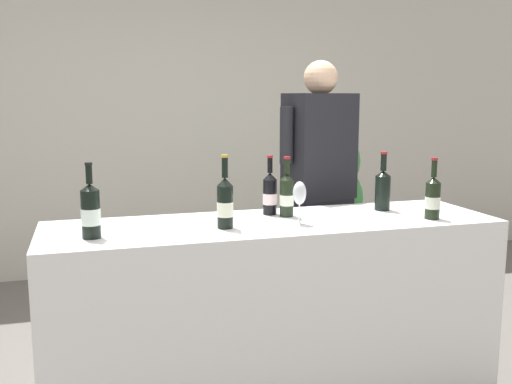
{
  "coord_description": "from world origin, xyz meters",
  "views": [
    {
      "loc": [
        -0.87,
        -2.63,
        1.56
      ],
      "look_at": [
        -0.09,
        0.0,
        1.11
      ],
      "focal_mm": 40.58,
      "sensor_mm": 36.0,
      "label": 1
    }
  ],
  "objects_px": {
    "wine_bottle_2": "(433,198)",
    "wine_bottle_5": "(270,193)",
    "wine_bottle_1": "(383,188)",
    "wine_glass": "(300,195)",
    "person_server": "(318,210)",
    "wine_bottle_4": "(91,211)",
    "potted_shrub": "(321,203)",
    "wine_bottle_3": "(287,195)",
    "wine_bottle_0": "(225,203)"
  },
  "relations": [
    {
      "from": "wine_bottle_0",
      "to": "person_server",
      "type": "relative_size",
      "value": 0.19
    },
    {
      "from": "person_server",
      "to": "wine_bottle_5",
      "type": "bearing_deg",
      "value": -134.91
    },
    {
      "from": "wine_bottle_5",
      "to": "potted_shrub",
      "type": "xyz_separation_m",
      "value": [
        0.64,
        0.83,
        -0.23
      ]
    },
    {
      "from": "person_server",
      "to": "potted_shrub",
      "type": "distance_m",
      "value": 0.4
    },
    {
      "from": "wine_bottle_1",
      "to": "potted_shrub",
      "type": "xyz_separation_m",
      "value": [
        0.02,
        0.89,
        -0.24
      ]
    },
    {
      "from": "wine_bottle_2",
      "to": "wine_bottle_5",
      "type": "bearing_deg",
      "value": 155.69
    },
    {
      "from": "wine_bottle_0",
      "to": "person_server",
      "type": "height_order",
      "value": "person_server"
    },
    {
      "from": "wine_bottle_2",
      "to": "wine_bottle_3",
      "type": "xyz_separation_m",
      "value": [
        -0.68,
        0.27,
        0.0
      ]
    },
    {
      "from": "wine_bottle_1",
      "to": "wine_glass",
      "type": "height_order",
      "value": "wine_bottle_1"
    },
    {
      "from": "wine_glass",
      "to": "wine_bottle_4",
      "type": "bearing_deg",
      "value": -179.65
    },
    {
      "from": "wine_bottle_3",
      "to": "wine_bottle_4",
      "type": "relative_size",
      "value": 0.93
    },
    {
      "from": "wine_bottle_4",
      "to": "wine_bottle_0",
      "type": "bearing_deg",
      "value": 2.43
    },
    {
      "from": "potted_shrub",
      "to": "wine_bottle_5",
      "type": "bearing_deg",
      "value": -127.55
    },
    {
      "from": "wine_bottle_0",
      "to": "potted_shrub",
      "type": "xyz_separation_m",
      "value": [
        0.93,
        1.07,
        -0.24
      ]
    },
    {
      "from": "person_server",
      "to": "wine_glass",
      "type": "bearing_deg",
      "value": -118.84
    },
    {
      "from": "potted_shrub",
      "to": "wine_bottle_0",
      "type": "bearing_deg",
      "value": -130.98
    },
    {
      "from": "wine_bottle_0",
      "to": "person_server",
      "type": "bearing_deg",
      "value": 43.1
    },
    {
      "from": "wine_bottle_2",
      "to": "wine_glass",
      "type": "height_order",
      "value": "wine_bottle_2"
    },
    {
      "from": "wine_bottle_1",
      "to": "potted_shrub",
      "type": "distance_m",
      "value": 0.92
    },
    {
      "from": "wine_bottle_4",
      "to": "potted_shrub",
      "type": "distance_m",
      "value": 1.9
    },
    {
      "from": "wine_bottle_4",
      "to": "person_server",
      "type": "bearing_deg",
      "value": 28.51
    },
    {
      "from": "wine_bottle_5",
      "to": "wine_bottle_3",
      "type": "bearing_deg",
      "value": -46.46
    },
    {
      "from": "wine_bottle_3",
      "to": "wine_bottle_5",
      "type": "height_order",
      "value": "same"
    },
    {
      "from": "person_server",
      "to": "wine_bottle_4",
      "type": "bearing_deg",
      "value": -151.49
    },
    {
      "from": "wine_bottle_4",
      "to": "wine_bottle_5",
      "type": "relative_size",
      "value": 1.07
    },
    {
      "from": "wine_bottle_1",
      "to": "wine_bottle_5",
      "type": "height_order",
      "value": "wine_bottle_1"
    },
    {
      "from": "wine_bottle_2",
      "to": "wine_bottle_4",
      "type": "height_order",
      "value": "wine_bottle_4"
    },
    {
      "from": "wine_bottle_3",
      "to": "wine_glass",
      "type": "height_order",
      "value": "wine_bottle_3"
    },
    {
      "from": "wine_bottle_1",
      "to": "wine_bottle_3",
      "type": "bearing_deg",
      "value": -179.08
    },
    {
      "from": "wine_bottle_1",
      "to": "wine_bottle_5",
      "type": "xyz_separation_m",
      "value": [
        -0.62,
        0.06,
        -0.01
      ]
    },
    {
      "from": "wine_bottle_2",
      "to": "wine_bottle_5",
      "type": "distance_m",
      "value": 0.82
    },
    {
      "from": "wine_bottle_3",
      "to": "person_server",
      "type": "bearing_deg",
      "value": 53.46
    },
    {
      "from": "wine_bottle_1",
      "to": "wine_bottle_3",
      "type": "xyz_separation_m",
      "value": [
        -0.55,
        -0.01,
        -0.01
      ]
    },
    {
      "from": "wine_bottle_2",
      "to": "wine_bottle_0",
      "type": "bearing_deg",
      "value": 175.01
    },
    {
      "from": "person_server",
      "to": "potted_shrub",
      "type": "bearing_deg",
      "value": 64.79
    },
    {
      "from": "wine_bottle_0",
      "to": "wine_bottle_2",
      "type": "height_order",
      "value": "wine_bottle_0"
    },
    {
      "from": "wine_glass",
      "to": "wine_bottle_3",
      "type": "bearing_deg",
      "value": 88.77
    },
    {
      "from": "wine_bottle_1",
      "to": "wine_bottle_0",
      "type": "bearing_deg",
      "value": -168.63
    },
    {
      "from": "wine_bottle_0",
      "to": "wine_bottle_2",
      "type": "distance_m",
      "value": 1.04
    },
    {
      "from": "wine_bottle_0",
      "to": "wine_bottle_4",
      "type": "bearing_deg",
      "value": -177.57
    },
    {
      "from": "wine_bottle_0",
      "to": "potted_shrub",
      "type": "relative_size",
      "value": 0.25
    },
    {
      "from": "wine_bottle_0",
      "to": "wine_bottle_2",
      "type": "relative_size",
      "value": 1.11
    },
    {
      "from": "wine_glass",
      "to": "person_server",
      "type": "distance_m",
      "value": 0.87
    },
    {
      "from": "wine_bottle_5",
      "to": "wine_bottle_4",
      "type": "bearing_deg",
      "value": -163.16
    },
    {
      "from": "wine_bottle_0",
      "to": "wine_glass",
      "type": "distance_m",
      "value": 0.36
    },
    {
      "from": "wine_bottle_1",
      "to": "wine_bottle_3",
      "type": "height_order",
      "value": "wine_bottle_1"
    },
    {
      "from": "wine_bottle_3",
      "to": "wine_bottle_5",
      "type": "bearing_deg",
      "value": 133.54
    },
    {
      "from": "wine_bottle_3",
      "to": "person_server",
      "type": "distance_m",
      "value": 0.7
    },
    {
      "from": "potted_shrub",
      "to": "wine_glass",
      "type": "bearing_deg",
      "value": -117.67
    },
    {
      "from": "wine_glass",
      "to": "person_server",
      "type": "bearing_deg",
      "value": 61.16
    }
  ]
}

